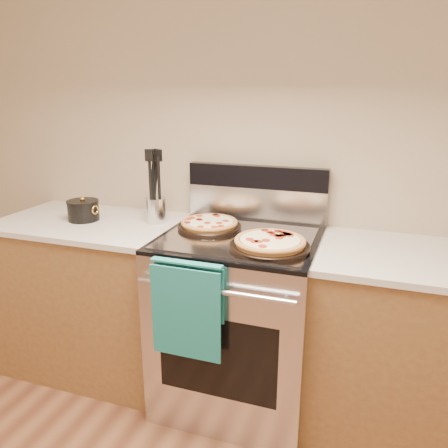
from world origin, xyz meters
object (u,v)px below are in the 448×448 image
(pepperoni_pizza_back, at_px, (210,224))
(utensil_crock, at_px, (156,210))
(range_body, at_px, (239,322))
(saucepan, at_px, (83,211))
(pepperoni_pizza_front, at_px, (270,243))

(pepperoni_pizza_back, xyz_separation_m, utensil_crock, (-0.33, 0.06, 0.03))
(range_body, bearing_deg, pepperoni_pizza_back, 161.36)
(saucepan, bearing_deg, utensil_crock, 13.39)
(saucepan, bearing_deg, range_body, -1.57)
(pepperoni_pizza_front, distance_m, saucepan, 1.11)
(utensil_crock, bearing_deg, range_body, -13.19)
(pepperoni_pizza_front, bearing_deg, pepperoni_pizza_back, 152.09)
(pepperoni_pizza_back, height_order, utensil_crock, utensil_crock)
(utensil_crock, bearing_deg, pepperoni_pizza_back, -10.14)
(pepperoni_pizza_back, distance_m, saucepan, 0.74)
(pepperoni_pizza_back, bearing_deg, saucepan, -177.22)
(range_body, distance_m, pepperoni_pizza_front, 0.55)
(utensil_crock, bearing_deg, pepperoni_pizza_front, -19.84)
(utensil_crock, xyz_separation_m, saucepan, (-0.40, -0.10, -0.02))
(pepperoni_pizza_back, xyz_separation_m, pepperoni_pizza_front, (0.36, -0.19, 0.00))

